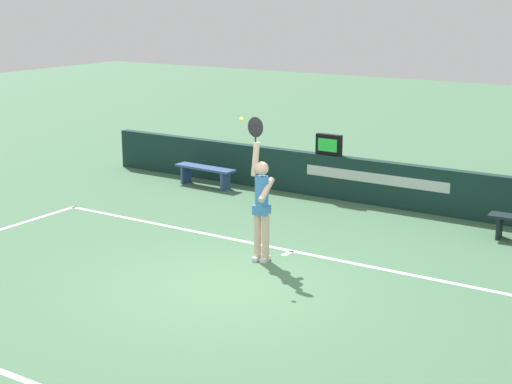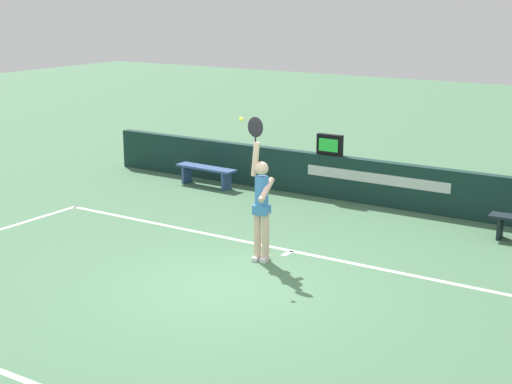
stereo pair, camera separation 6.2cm
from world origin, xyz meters
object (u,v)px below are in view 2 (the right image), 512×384
object	(u,v)px
speed_display	(330,145)
courtside_bench_near	(206,171)
tennis_ball	(241,119)
tennis_player	(261,202)

from	to	relation	value
speed_display	courtside_bench_near	bearing A→B (deg)	-167.06
speed_display	tennis_ball	size ratio (longest dim) A/B	8.51
speed_display	courtside_bench_near	size ratio (longest dim) A/B	0.38
tennis_ball	courtside_bench_near	size ratio (longest dim) A/B	0.04
tennis_player	tennis_ball	size ratio (longest dim) A/B	35.23
speed_display	tennis_ball	world-z (taller)	tennis_ball
tennis_player	tennis_ball	world-z (taller)	tennis_ball
speed_display	courtside_bench_near	world-z (taller)	speed_display
tennis_ball	speed_display	bearing A→B (deg)	99.81
tennis_ball	courtside_bench_near	distance (m)	5.87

